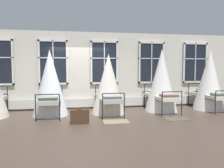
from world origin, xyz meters
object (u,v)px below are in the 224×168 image
at_px(cot_third, 50,84).
at_px(cot_fourth, 109,85).
at_px(cot_sixth, 209,81).
at_px(cot_fifth, 161,81).
at_px(suitcase_dark, 80,116).

distance_m(cot_third, cot_fourth, 2.08).
relative_size(cot_fourth, cot_sixth, 0.91).
distance_m(cot_fourth, cot_fifth, 2.09).
xyz_separation_m(cot_fifth, cot_sixth, (2.02, -0.04, 0.00)).
height_order(cot_third, cot_fourth, cot_third).
bearing_deg(cot_sixth, cot_fifth, 89.46).
relative_size(cot_fifth, cot_sixth, 1.00).
bearing_deg(cot_fifth, cot_sixth, -90.98).
xyz_separation_m(cot_fourth, suitcase_dark, (-1.11, -1.35, -0.83)).
distance_m(cot_fifth, cot_sixth, 2.02).
height_order(cot_third, cot_fifth, cot_fifth).
relative_size(cot_third, cot_sixth, 0.96).
relative_size(cot_sixth, suitcase_dark, 4.22).
relative_size(cot_third, suitcase_dark, 4.06).
height_order(cot_fourth, suitcase_dark, cot_fourth).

